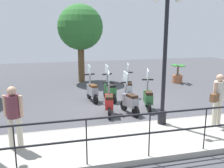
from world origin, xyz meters
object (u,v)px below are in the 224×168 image
at_px(scooter_near_0, 148,98).
at_px(scooter_far_2, 92,90).
at_px(scooter_near_2, 109,102).
at_px(scooter_far_1, 110,90).
at_px(pedestrian_distant, 14,113).
at_px(scooter_far_0, 128,88).
at_px(scooter_near_1, 130,101).
at_px(lamp_post_near, 164,64).
at_px(potted_palm, 178,75).
at_px(tree_distant, 80,28).
at_px(pedestrian_with_bag, 218,96).

bearing_deg(scooter_near_0, scooter_far_2, 63.29).
height_order(scooter_near_2, scooter_far_1, same).
xyz_separation_m(pedestrian_distant, scooter_far_0, (4.10, -4.23, -0.60)).
bearing_deg(scooter_near_1, lamp_post_near, -172.97).
bearing_deg(scooter_far_2, scooter_far_1, -110.77).
distance_m(potted_palm, scooter_far_2, 5.87).
relative_size(lamp_post_near, scooter_near_1, 2.75).
distance_m(tree_distant, potted_palm, 6.11).
bearing_deg(tree_distant, scooter_far_2, 178.82).
distance_m(potted_palm, scooter_near_2, 6.61).
bearing_deg(tree_distant, scooter_near_0, -162.73).
bearing_deg(lamp_post_near, pedestrian_with_bag, -108.12).
relative_size(pedestrian_distant, scooter_far_2, 1.03).
xyz_separation_m(pedestrian_with_bag, tree_distant, (8.02, 3.10, 2.00)).
bearing_deg(scooter_far_0, pedestrian_distant, 146.54).
bearing_deg(scooter_far_2, lamp_post_near, -164.62).
relative_size(pedestrian_with_bag, scooter_far_2, 1.03).
bearing_deg(scooter_near_0, potted_palm, -25.84).
bearing_deg(pedestrian_with_bag, scooter_far_2, 19.69).
bearing_deg(scooter_far_2, scooter_near_0, -141.36).
distance_m(scooter_near_2, scooter_far_2, 1.86).
distance_m(pedestrian_distant, scooter_far_1, 5.17).
distance_m(lamp_post_near, scooter_far_0, 3.78).
height_order(scooter_near_0, scooter_near_2, same).
distance_m(lamp_post_near, potted_palm, 7.10).
height_order(pedestrian_distant, scooter_far_1, pedestrian_distant).
bearing_deg(pedestrian_with_bag, scooter_near_2, 34.84).
xyz_separation_m(lamp_post_near, scooter_near_0, (1.76, -0.25, -1.54)).
xyz_separation_m(potted_palm, scooter_near_0, (-4.08, 3.47, 0.04)).
height_order(tree_distant, scooter_near_1, tree_distant).
relative_size(pedestrian_distant, scooter_near_0, 1.03).
relative_size(pedestrian_with_bag, pedestrian_distant, 1.00).
bearing_deg(scooter_near_1, pedestrian_distant, 106.75).
bearing_deg(potted_palm, scooter_far_2, 114.58).
distance_m(scooter_near_0, scooter_near_2, 1.59).
bearing_deg(pedestrian_with_bag, scooter_far_1, 13.48).
xyz_separation_m(pedestrian_with_bag, scooter_far_2, (3.91, 3.18, -0.60)).
bearing_deg(scooter_far_1, scooter_near_2, 154.76).
height_order(lamp_post_near, scooter_near_1, lamp_post_near).
distance_m(lamp_post_near, tree_distant, 7.73).
height_order(scooter_near_1, scooter_far_1, same).
relative_size(scooter_near_1, scooter_far_0, 1.00).
distance_m(potted_palm, scooter_near_0, 5.36).
height_order(potted_palm, scooter_near_0, scooter_near_0).
relative_size(tree_distant, scooter_near_0, 2.84).
bearing_deg(scooter_far_1, tree_distant, -1.82).
xyz_separation_m(pedestrian_distant, tree_distant, (8.15, -2.69, 2.00)).
height_order(pedestrian_distant, scooter_far_2, pedestrian_distant).
distance_m(lamp_post_near, scooter_near_1, 2.22).
bearing_deg(scooter_near_0, tree_distant, 31.77).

